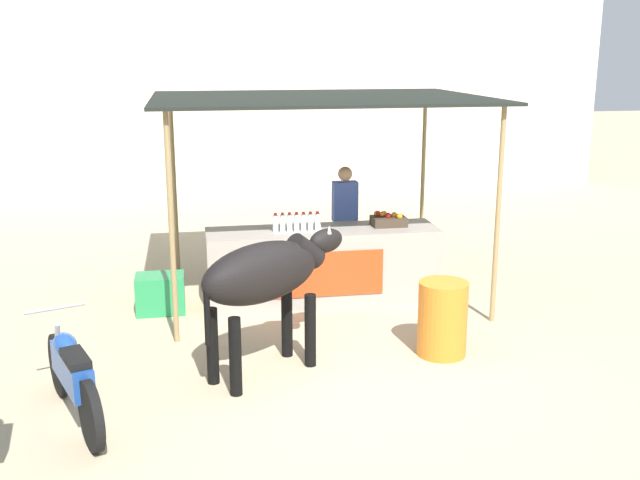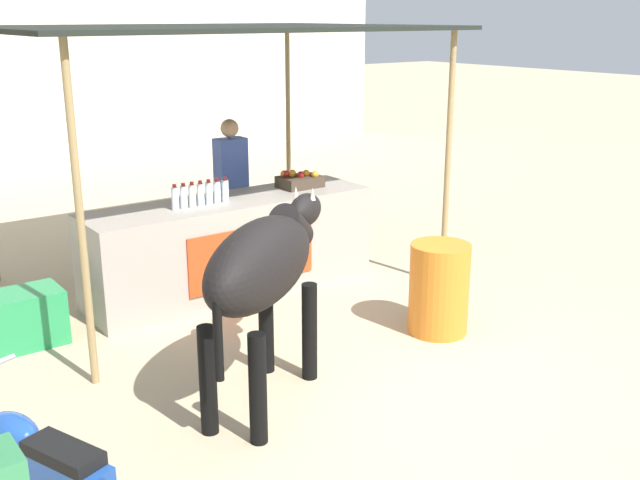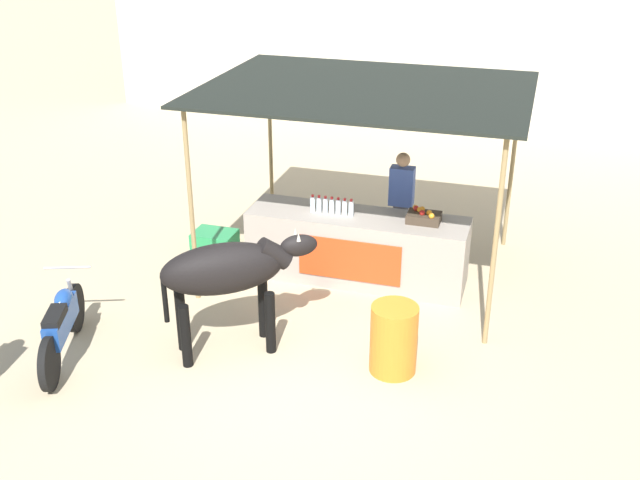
% 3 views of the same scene
% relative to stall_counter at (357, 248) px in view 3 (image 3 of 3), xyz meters
% --- Properties ---
extents(ground_plane, '(60.00, 60.00, 0.00)m').
position_rel_stall_counter_xyz_m(ground_plane, '(0.00, -2.20, -0.48)').
color(ground_plane, tan).
extents(stall_counter, '(3.00, 0.82, 0.96)m').
position_rel_stall_counter_xyz_m(stall_counter, '(0.00, 0.00, 0.00)').
color(stall_counter, '#9E9389').
rests_on(stall_counter, ground).
extents(stall_awning, '(4.20, 3.20, 2.63)m').
position_rel_stall_counter_xyz_m(stall_awning, '(0.00, 0.30, 2.05)').
color(stall_awning, black).
rests_on(stall_awning, ground).
extents(water_bottle_row, '(0.61, 0.07, 0.25)m').
position_rel_stall_counter_xyz_m(water_bottle_row, '(-0.35, -0.05, 0.59)').
color(water_bottle_row, silver).
rests_on(water_bottle_row, stall_counter).
extents(fruit_crate, '(0.44, 0.32, 0.18)m').
position_rel_stall_counter_xyz_m(fruit_crate, '(0.88, 0.06, 0.55)').
color(fruit_crate, '#3F3326').
rests_on(fruit_crate, stall_counter).
extents(vendor_behind_counter, '(0.34, 0.22, 1.65)m').
position_rel_stall_counter_xyz_m(vendor_behind_counter, '(0.45, 0.75, 0.37)').
color(vendor_behind_counter, '#383842').
rests_on(vendor_behind_counter, ground).
extents(cooler_box, '(0.60, 0.44, 0.48)m').
position_rel_stall_counter_xyz_m(cooler_box, '(-2.09, -0.10, -0.24)').
color(cooler_box, '#268C4C').
rests_on(cooler_box, ground).
extents(water_barrel, '(0.53, 0.53, 0.82)m').
position_rel_stall_counter_xyz_m(water_barrel, '(0.94, -2.01, -0.07)').
color(water_barrel, orange).
rests_on(water_barrel, ground).
extents(cow, '(1.71, 1.32, 1.44)m').
position_rel_stall_counter_xyz_m(cow, '(-0.96, -2.15, 0.55)').
color(cow, black).
rests_on(cow, ground).
extents(motorcycle_parked, '(0.81, 1.71, 0.90)m').
position_rel_stall_counter_xyz_m(motorcycle_parked, '(-2.77, -2.83, -0.05)').
color(motorcycle_parked, black).
rests_on(motorcycle_parked, ground).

